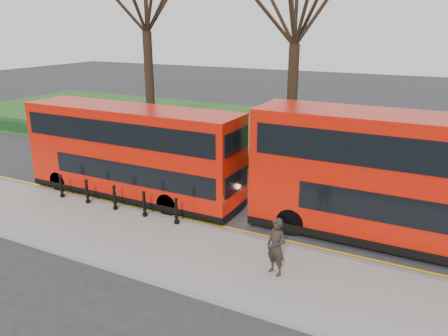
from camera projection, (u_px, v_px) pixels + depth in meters
The scene contains 12 objects.
ground at pixel (167, 208), 18.44m from camera, with size 120.00×120.00×0.00m, color #28282B.
pavement at pixel (120, 235), 15.88m from camera, with size 60.00×4.00×0.15m, color gray.
kerb at pixel (152, 215), 17.57m from camera, with size 60.00×0.25×0.16m, color slate.
grass_verge at pixel (286, 133), 31.13m from camera, with size 60.00×18.00×0.06m, color #23531B.
hedge at pixel (236, 158), 24.07m from camera, with size 60.00×0.90×0.80m, color black.
yellow_line_outer at pixel (157, 214), 17.85m from camera, with size 60.00×0.10×0.01m, color yellow.
yellow_line_inner at pixel (160, 212), 18.02m from camera, with size 60.00×0.10×0.01m, color yellow.
tree_mid at pixel (297, 4), 23.42m from camera, with size 7.44×7.44×11.62m.
bollard_row at pixel (115, 198), 17.79m from camera, with size 6.13×0.15×1.00m.
bus_lead at pixel (132, 153), 19.11m from camera, with size 10.15×2.33×4.03m.
bus_rear at pixel (419, 184), 14.63m from camera, with size 11.42×2.62×4.54m.
pedestrian at pixel (276, 247), 13.02m from camera, with size 0.66×0.43×1.80m, color black.
Camera 1 is at (9.91, -14.03, 7.33)m, focal length 35.00 mm.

